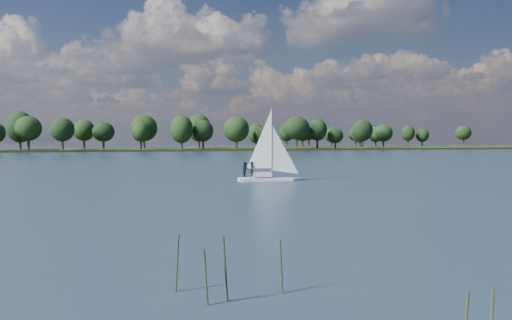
{
  "coord_description": "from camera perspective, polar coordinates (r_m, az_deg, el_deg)",
  "views": [
    {
      "loc": [
        -19.42,
        -22.14,
        4.67
      ],
      "look_at": [
        0.81,
        33.58,
        2.5
      ],
      "focal_mm": 40.0,
      "sensor_mm": 36.0,
      "label": 1
    }
  ],
  "objects": [
    {
      "name": "ground",
      "position": [
        123.76,
        -10.92,
        -0.1
      ],
      "size": [
        700.0,
        700.0,
        0.0
      ],
      "primitive_type": "plane",
      "color": "#233342",
      "rests_on": "ground"
    },
    {
      "name": "far_shore",
      "position": [
        234.99,
        -15.22,
        0.89
      ],
      "size": [
        660.0,
        40.0,
        1.5
      ],
      "primitive_type": "cube",
      "color": "black",
      "rests_on": "ground"
    },
    {
      "name": "far_shore_back",
      "position": [
        334.39,
        12.5,
        1.25
      ],
      "size": [
        220.0,
        30.0,
        1.4
      ],
      "primitive_type": "cube",
      "color": "black",
      "rests_on": "ground"
    },
    {
      "name": "sailboat",
      "position": [
        63.53,
        0.98,
        0.02
      ],
      "size": [
        6.65,
        2.78,
        8.49
      ],
      "rotation": [
        0.0,
        0.0,
        -0.16
      ],
      "color": "silver",
      "rests_on": "ground"
    },
    {
      "name": "treeline",
      "position": [
        231.12,
        -17.36,
        2.83
      ],
      "size": [
        562.27,
        73.55,
        17.49
      ],
      "color": "black",
      "rests_on": "ground"
    }
  ]
}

